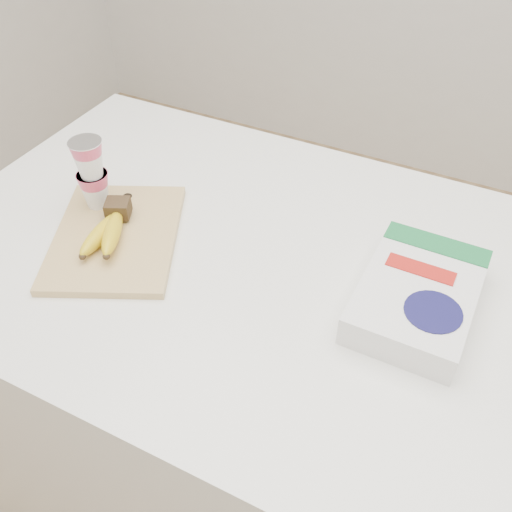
{
  "coord_description": "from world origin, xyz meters",
  "views": [
    {
      "loc": [
        0.39,
        -0.74,
        1.74
      ],
      "look_at": [
        0.03,
        -0.04,
        1.03
      ],
      "focal_mm": 40.0,
      "sensor_mm": 36.0,
      "label": 1
    }
  ],
  "objects_px": {
    "cereal_box": "(418,295)",
    "cutting_board": "(116,237)",
    "yogurt_stack": "(91,172)",
    "table": "(250,397)",
    "bananas": "(108,229)"
  },
  "relations": [
    {
      "from": "bananas",
      "to": "cereal_box",
      "type": "relative_size",
      "value": 0.64
    },
    {
      "from": "bananas",
      "to": "yogurt_stack",
      "type": "height_order",
      "value": "yogurt_stack"
    },
    {
      "from": "table",
      "to": "cutting_board",
      "type": "bearing_deg",
      "value": -162.97
    },
    {
      "from": "cutting_board",
      "to": "cereal_box",
      "type": "distance_m",
      "value": 0.6
    },
    {
      "from": "cereal_box",
      "to": "cutting_board",
      "type": "bearing_deg",
      "value": -171.02
    },
    {
      "from": "yogurt_stack",
      "to": "table",
      "type": "bearing_deg",
      "value": 3.09
    },
    {
      "from": "cereal_box",
      "to": "bananas",
      "type": "bearing_deg",
      "value": -169.93
    },
    {
      "from": "cutting_board",
      "to": "cereal_box",
      "type": "xyz_separation_m",
      "value": [
        0.59,
        0.09,
        0.02
      ]
    },
    {
      "from": "bananas",
      "to": "yogurt_stack",
      "type": "distance_m",
      "value": 0.13
    },
    {
      "from": "table",
      "to": "cereal_box",
      "type": "height_order",
      "value": "cereal_box"
    },
    {
      "from": "table",
      "to": "cutting_board",
      "type": "distance_m",
      "value": 0.57
    },
    {
      "from": "cutting_board",
      "to": "bananas",
      "type": "height_order",
      "value": "bananas"
    },
    {
      "from": "cutting_board",
      "to": "yogurt_stack",
      "type": "bearing_deg",
      "value": 120.53
    },
    {
      "from": "cutting_board",
      "to": "bananas",
      "type": "bearing_deg",
      "value": -131.8
    },
    {
      "from": "cutting_board",
      "to": "yogurt_stack",
      "type": "height_order",
      "value": "yogurt_stack"
    }
  ]
}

